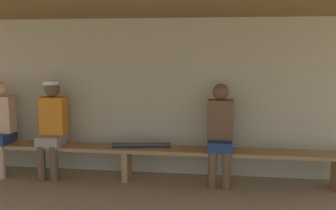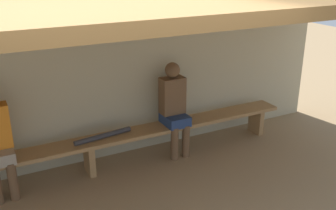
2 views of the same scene
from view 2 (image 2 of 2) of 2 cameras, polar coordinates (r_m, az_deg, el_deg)
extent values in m
cube|color=#B7AD8C|center=(5.38, -13.30, 2.92)|extent=(8.00, 0.20, 2.20)
cube|color=brown|center=(3.90, -9.66, 14.03)|extent=(8.00, 2.80, 0.12)
cube|color=#9E7547|center=(5.21, -11.41, -5.39)|extent=(6.00, 0.36, 0.05)
cube|color=#9E7547|center=(5.32, -11.24, -7.62)|extent=(0.08, 0.29, 0.41)
cube|color=#9E7547|center=(6.52, 12.54, -2.23)|extent=(0.08, 0.29, 0.41)
cylinder|color=brown|center=(5.01, -21.39, -10.20)|extent=(0.11, 0.11, 0.48)
cube|color=navy|center=(5.58, 1.00, -2.07)|extent=(0.32, 0.40, 0.14)
cylinder|color=brown|center=(5.54, 0.95, -5.57)|extent=(0.11, 0.11, 0.48)
cylinder|color=brown|center=(5.62, 2.57, -5.19)|extent=(0.11, 0.11, 0.48)
cube|color=brown|center=(5.53, 0.63, 1.37)|extent=(0.34, 0.20, 0.52)
sphere|color=brown|center=(5.42, 0.64, 5.06)|extent=(0.21, 0.21, 0.21)
cylinder|color=#333338|center=(5.24, -9.31, -4.40)|extent=(0.80, 0.17, 0.07)
camera|label=1|loc=(2.62, 65.98, -13.09)|focal=40.87mm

